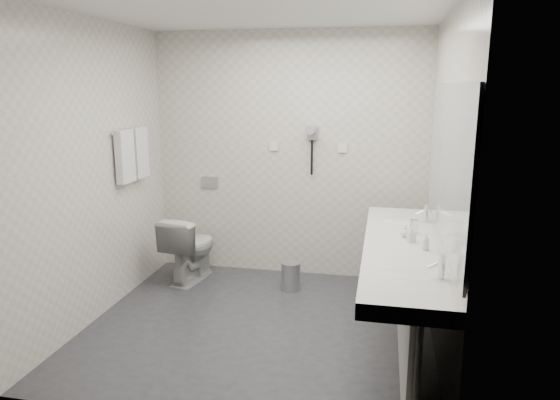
# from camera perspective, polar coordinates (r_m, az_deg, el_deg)

# --- Properties ---
(floor) EXTENTS (2.80, 2.80, 0.00)m
(floor) POSITION_cam_1_polar(r_m,az_deg,el_deg) (4.38, -2.39, -13.88)
(floor) COLOR #2B2B31
(floor) RESTS_ON ground
(ceiling) EXTENTS (2.80, 2.80, 0.00)m
(ceiling) POSITION_cam_1_polar(r_m,az_deg,el_deg) (3.95, -2.75, 20.58)
(ceiling) COLOR silver
(ceiling) RESTS_ON wall_back
(wall_back) EXTENTS (2.80, 0.00, 2.80)m
(wall_back) POSITION_cam_1_polar(r_m,az_deg,el_deg) (5.23, 0.94, 4.92)
(wall_back) COLOR beige
(wall_back) RESTS_ON floor
(wall_front) EXTENTS (2.80, 0.00, 2.80)m
(wall_front) POSITION_cam_1_polar(r_m,az_deg,el_deg) (2.76, -9.16, -2.28)
(wall_front) COLOR beige
(wall_front) RESTS_ON floor
(wall_left) EXTENTS (0.00, 2.60, 2.60)m
(wall_left) POSITION_cam_1_polar(r_m,az_deg,el_deg) (4.52, -20.04, 2.93)
(wall_left) COLOR beige
(wall_left) RESTS_ON floor
(wall_right) EXTENTS (0.00, 2.60, 2.60)m
(wall_right) POSITION_cam_1_polar(r_m,az_deg,el_deg) (3.88, 17.91, 1.59)
(wall_right) COLOR beige
(wall_right) RESTS_ON floor
(vanity_counter) EXTENTS (0.55, 2.20, 0.10)m
(vanity_counter) POSITION_cam_1_polar(r_m,az_deg,el_deg) (3.78, 13.60, -5.50)
(vanity_counter) COLOR silver
(vanity_counter) RESTS_ON floor
(vanity_panel) EXTENTS (0.03, 2.15, 0.75)m
(vanity_panel) POSITION_cam_1_polar(r_m,az_deg,el_deg) (3.93, 13.64, -11.42)
(vanity_panel) COLOR #999990
(vanity_panel) RESTS_ON floor
(vanity_post_near) EXTENTS (0.06, 0.06, 0.75)m
(vanity_post_near) POSITION_cam_1_polar(r_m,az_deg,el_deg) (3.01, 14.86, -19.46)
(vanity_post_near) COLOR silver
(vanity_post_near) RESTS_ON floor
(vanity_post_far) EXTENTS (0.06, 0.06, 0.75)m
(vanity_post_far) POSITION_cam_1_polar(r_m,az_deg,el_deg) (4.90, 13.64, -6.51)
(vanity_post_far) COLOR silver
(vanity_post_far) RESTS_ON floor
(mirror) EXTENTS (0.02, 2.20, 1.05)m
(mirror) POSITION_cam_1_polar(r_m,az_deg,el_deg) (3.65, 18.21, 4.08)
(mirror) COLOR #B2BCC6
(mirror) RESTS_ON wall_right
(basin_near) EXTENTS (0.40, 0.31, 0.05)m
(basin_near) POSITION_cam_1_polar(r_m,az_deg,el_deg) (3.15, 13.97, -8.53)
(basin_near) COLOR silver
(basin_near) RESTS_ON vanity_counter
(basin_far) EXTENTS (0.40, 0.31, 0.05)m
(basin_far) POSITION_cam_1_polar(r_m,az_deg,el_deg) (4.39, 13.38, -2.46)
(basin_far) COLOR silver
(basin_far) RESTS_ON vanity_counter
(faucet_near) EXTENTS (0.04, 0.04, 0.15)m
(faucet_near) POSITION_cam_1_polar(r_m,az_deg,el_deg) (3.14, 17.64, -7.11)
(faucet_near) COLOR silver
(faucet_near) RESTS_ON vanity_counter
(faucet_far) EXTENTS (0.04, 0.04, 0.15)m
(faucet_far) POSITION_cam_1_polar(r_m,az_deg,el_deg) (4.38, 15.99, -1.43)
(faucet_far) COLOR silver
(faucet_far) RESTS_ON vanity_counter
(soap_bottle_a) EXTENTS (0.07, 0.07, 0.12)m
(soap_bottle_a) POSITION_cam_1_polar(r_m,az_deg,el_deg) (3.80, 14.53, -3.75)
(soap_bottle_a) COLOR silver
(soap_bottle_a) RESTS_ON vanity_counter
(soap_bottle_b) EXTENTS (0.08, 0.08, 0.08)m
(soap_bottle_b) POSITION_cam_1_polar(r_m,az_deg,el_deg) (3.92, 13.87, -3.49)
(soap_bottle_b) COLOR silver
(soap_bottle_b) RESTS_ON vanity_counter
(soap_bottle_c) EXTENTS (0.06, 0.06, 0.12)m
(soap_bottle_c) POSITION_cam_1_polar(r_m,az_deg,el_deg) (3.64, 16.04, -4.52)
(soap_bottle_c) COLOR silver
(soap_bottle_c) RESTS_ON vanity_counter
(glass_left) EXTENTS (0.06, 0.06, 0.11)m
(glass_left) POSITION_cam_1_polar(r_m,az_deg,el_deg) (4.03, 14.79, -2.90)
(glass_left) COLOR silver
(glass_left) RESTS_ON vanity_counter
(toilet) EXTENTS (0.48, 0.73, 0.68)m
(toilet) POSITION_cam_1_polar(r_m,az_deg,el_deg) (5.28, -10.03, -5.30)
(toilet) COLOR silver
(toilet) RESTS_ON floor
(flush_plate) EXTENTS (0.18, 0.02, 0.12)m
(flush_plate) POSITION_cam_1_polar(r_m,az_deg,el_deg) (5.49, -7.87, 1.99)
(flush_plate) COLOR #B2B5BA
(flush_plate) RESTS_ON wall_back
(pedal_bin) EXTENTS (0.21, 0.21, 0.26)m
(pedal_bin) POSITION_cam_1_polar(r_m,az_deg,el_deg) (5.03, 1.23, -8.59)
(pedal_bin) COLOR #B2B5BA
(pedal_bin) RESTS_ON floor
(bin_lid) EXTENTS (0.19, 0.19, 0.02)m
(bin_lid) POSITION_cam_1_polar(r_m,az_deg,el_deg) (4.98, 1.24, -7.11)
(bin_lid) COLOR #B2B5BA
(bin_lid) RESTS_ON pedal_bin
(towel_rail) EXTENTS (0.02, 0.62, 0.02)m
(towel_rail) POSITION_cam_1_polar(r_m,az_deg,el_deg) (4.94, -16.47, 7.45)
(towel_rail) COLOR silver
(towel_rail) RESTS_ON wall_left
(towel_near) EXTENTS (0.07, 0.24, 0.48)m
(towel_near) POSITION_cam_1_polar(r_m,az_deg,el_deg) (4.83, -16.98, 4.69)
(towel_near) COLOR silver
(towel_near) RESTS_ON towel_rail
(towel_far) EXTENTS (0.07, 0.24, 0.48)m
(towel_far) POSITION_cam_1_polar(r_m,az_deg,el_deg) (5.08, -15.48, 5.14)
(towel_far) COLOR silver
(towel_far) RESTS_ON towel_rail
(dryer_cradle) EXTENTS (0.10, 0.04, 0.14)m
(dryer_cradle) POSITION_cam_1_polar(r_m,az_deg,el_deg) (5.13, 3.65, 7.56)
(dryer_cradle) COLOR gray
(dryer_cradle) RESTS_ON wall_back
(dryer_barrel) EXTENTS (0.08, 0.14, 0.08)m
(dryer_barrel) POSITION_cam_1_polar(r_m,az_deg,el_deg) (5.06, 3.54, 7.83)
(dryer_barrel) COLOR gray
(dryer_barrel) RESTS_ON dryer_cradle
(dryer_cord) EXTENTS (0.02, 0.02, 0.35)m
(dryer_cord) POSITION_cam_1_polar(r_m,az_deg,el_deg) (5.15, 3.59, 4.77)
(dryer_cord) COLOR black
(dryer_cord) RESTS_ON dryer_cradle
(switch_plate_a) EXTENTS (0.09, 0.02, 0.09)m
(switch_plate_a) POSITION_cam_1_polar(r_m,az_deg,el_deg) (5.24, -0.70, 6.04)
(switch_plate_a) COLOR silver
(switch_plate_a) RESTS_ON wall_back
(switch_plate_b) EXTENTS (0.09, 0.02, 0.09)m
(switch_plate_b) POSITION_cam_1_polar(r_m,az_deg,el_deg) (5.13, 6.99, 5.81)
(switch_plate_b) COLOR silver
(switch_plate_b) RESTS_ON wall_back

